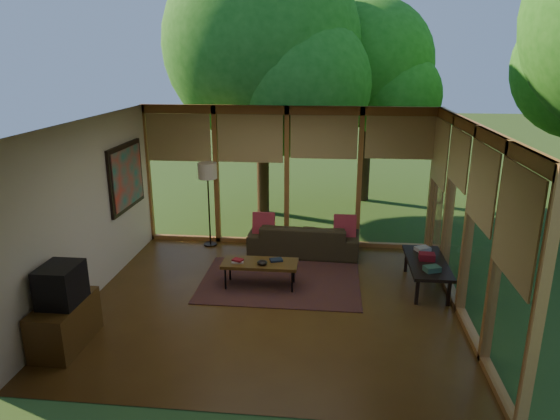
# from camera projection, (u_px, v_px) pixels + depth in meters

# --- Properties ---
(floor) EXTENTS (5.50, 5.50, 0.00)m
(floor) POSITION_uv_depth(u_px,v_px,m) (271.00, 302.00, 7.55)
(floor) COLOR brown
(floor) RESTS_ON ground
(ceiling) EXTENTS (5.50, 5.50, 0.00)m
(ceiling) POSITION_uv_depth(u_px,v_px,m) (270.00, 122.00, 6.76)
(ceiling) COLOR white
(ceiling) RESTS_ON ground
(wall_left) EXTENTS (0.04, 5.00, 2.70)m
(wall_left) POSITION_uv_depth(u_px,v_px,m) (88.00, 211.00, 7.43)
(wall_left) COLOR beige
(wall_left) RESTS_ON ground
(wall_front) EXTENTS (5.50, 0.04, 2.70)m
(wall_front) POSITION_uv_depth(u_px,v_px,m) (239.00, 296.00, 4.78)
(wall_front) COLOR beige
(wall_front) RESTS_ON ground
(window_wall_back) EXTENTS (5.50, 0.12, 2.70)m
(window_wall_back) POSITION_uv_depth(u_px,v_px,m) (287.00, 177.00, 9.53)
(window_wall_back) COLOR #A36A32
(window_wall_back) RESTS_ON ground
(window_wall_right) EXTENTS (0.12, 5.00, 2.70)m
(window_wall_right) POSITION_uv_depth(u_px,v_px,m) (468.00, 223.00, 6.88)
(window_wall_right) COLOR #A36A32
(window_wall_right) RESTS_ON ground
(tree_nw) EXTENTS (4.32, 4.32, 5.97)m
(tree_nw) POSITION_uv_depth(u_px,v_px,m) (262.00, 45.00, 10.89)
(tree_nw) COLOR #3E2716
(tree_nw) RESTS_ON ground
(tree_ne) EXTENTS (3.09, 3.09, 4.96)m
(tree_ne) POSITION_uv_depth(u_px,v_px,m) (369.00, 64.00, 12.08)
(tree_ne) COLOR #3E2716
(tree_ne) RESTS_ON ground
(rug) EXTENTS (2.59, 1.84, 0.01)m
(rug) POSITION_uv_depth(u_px,v_px,m) (280.00, 282.00, 8.21)
(rug) COLOR brown
(rug) RESTS_ON floor
(sofa) EXTENTS (2.07, 0.87, 0.60)m
(sofa) POSITION_uv_depth(u_px,v_px,m) (304.00, 239.00, 9.33)
(sofa) COLOR #342B1A
(sofa) RESTS_ON floor
(pillow_left) EXTENTS (0.41, 0.22, 0.43)m
(pillow_left) POSITION_uv_depth(u_px,v_px,m) (264.00, 224.00, 9.27)
(pillow_left) COLOR maroon
(pillow_left) RESTS_ON sofa
(pillow_right) EXTENTS (0.41, 0.22, 0.43)m
(pillow_right) POSITION_uv_depth(u_px,v_px,m) (345.00, 226.00, 9.12)
(pillow_right) COLOR maroon
(pillow_right) RESTS_ON sofa
(ct_book_lower) EXTENTS (0.19, 0.15, 0.03)m
(ct_book_lower) POSITION_uv_depth(u_px,v_px,m) (238.00, 262.00, 7.92)
(ct_book_lower) COLOR #AAA19A
(ct_book_lower) RESTS_ON coffee_table
(ct_book_upper) EXTENTS (0.19, 0.17, 0.03)m
(ct_book_upper) POSITION_uv_depth(u_px,v_px,m) (238.00, 260.00, 7.91)
(ct_book_upper) COLOR maroon
(ct_book_upper) RESTS_ON coffee_table
(ct_book_side) EXTENTS (0.23, 0.20, 0.03)m
(ct_book_side) POSITION_uv_depth(u_px,v_px,m) (276.00, 260.00, 7.99)
(ct_book_side) COLOR black
(ct_book_side) RESTS_ON coffee_table
(ct_bowl) EXTENTS (0.16, 0.16, 0.07)m
(ct_bowl) POSITION_uv_depth(u_px,v_px,m) (262.00, 263.00, 7.83)
(ct_bowl) COLOR black
(ct_bowl) RESTS_ON coffee_table
(media_cabinet) EXTENTS (0.50, 1.00, 0.60)m
(media_cabinet) POSITION_uv_depth(u_px,v_px,m) (65.00, 324.00, 6.34)
(media_cabinet) COLOR #583B18
(media_cabinet) RESTS_ON floor
(television) EXTENTS (0.45, 0.55, 0.50)m
(television) POSITION_uv_depth(u_px,v_px,m) (61.00, 284.00, 6.18)
(television) COLOR black
(television) RESTS_ON media_cabinet
(console_book_a) EXTENTS (0.27, 0.24, 0.08)m
(console_book_a) POSITION_uv_depth(u_px,v_px,m) (432.00, 269.00, 7.51)
(console_book_a) COLOR #335A46
(console_book_a) RESTS_ON side_console
(console_book_b) EXTENTS (0.25, 0.19, 0.11)m
(console_book_b) POSITION_uv_depth(u_px,v_px,m) (427.00, 257.00, 7.93)
(console_book_b) COLOR maroon
(console_book_b) RESTS_ON side_console
(console_book_c) EXTENTS (0.29, 0.26, 0.06)m
(console_book_c) POSITION_uv_depth(u_px,v_px,m) (423.00, 249.00, 8.32)
(console_book_c) COLOR #AAA19A
(console_book_c) RESTS_ON side_console
(floor_lamp) EXTENTS (0.36, 0.36, 1.65)m
(floor_lamp) POSITION_uv_depth(u_px,v_px,m) (208.00, 176.00, 9.43)
(floor_lamp) COLOR black
(floor_lamp) RESTS_ON floor
(coffee_table) EXTENTS (1.20, 0.50, 0.43)m
(coffee_table) POSITION_uv_depth(u_px,v_px,m) (260.00, 264.00, 7.95)
(coffee_table) COLOR #583B18
(coffee_table) RESTS_ON floor
(side_console) EXTENTS (0.60, 1.40, 0.46)m
(side_console) POSITION_uv_depth(u_px,v_px,m) (427.00, 264.00, 7.91)
(side_console) COLOR black
(side_console) RESTS_ON floor
(wall_painting) EXTENTS (0.06, 1.35, 1.15)m
(wall_painting) POSITION_uv_depth(u_px,v_px,m) (127.00, 177.00, 8.70)
(wall_painting) COLOR black
(wall_painting) RESTS_ON wall_left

